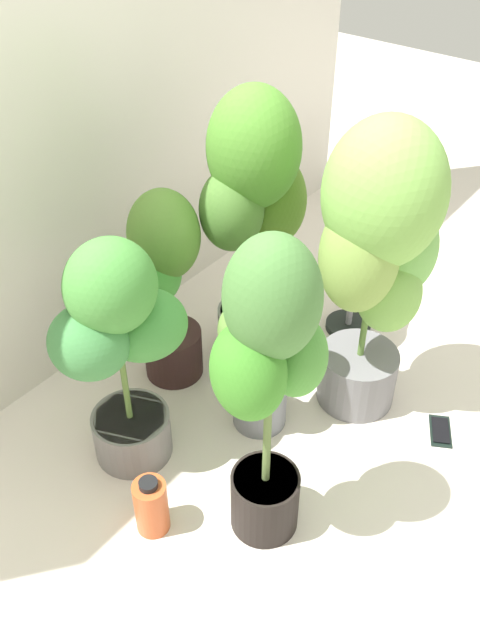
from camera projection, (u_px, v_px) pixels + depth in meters
ground_plane at (284, 436)px, 2.30m from camera, size 8.00×8.00×0.00m
mylar_back_wall at (68, 86)px, 2.08m from camera, size 3.20×0.01×2.00m
potted_plant_back_center at (162, 275)px, 2.26m from camera, size 0.39×0.35×0.75m
potted_plant_back_right at (254, 204)px, 2.25m from camera, size 0.45×0.38×1.04m
potted_plant_back_left at (119, 341)px, 1.96m from camera, size 0.49×0.36×0.81m
potted_plant_front_right at (379, 247)px, 2.05m from camera, size 0.51×0.51×1.05m
potted_plant_front_left at (268, 373)px, 1.66m from camera, size 0.38×0.30×1.00m
potted_plant_center at (261, 334)px, 2.11m from camera, size 0.33×0.23×0.68m
cell_phone at (440, 431)px, 2.32m from camera, size 0.16×0.13×0.01m
floor_fan at (354, 276)px, 2.59m from camera, size 0.24×0.24×0.38m
nutrient_bottle at (151, 506)px, 1.97m from camera, size 0.10×0.10×0.21m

